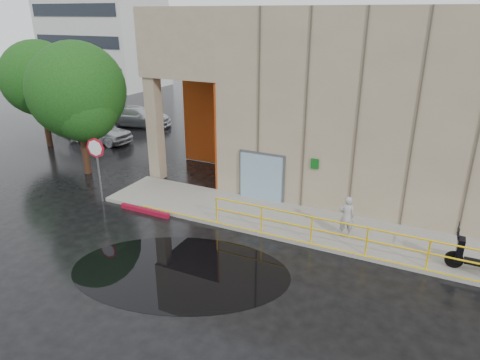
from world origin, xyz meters
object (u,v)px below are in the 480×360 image
Objects in this scene: stop_sign at (97,156)px; tree_near at (79,95)px; red_curb at (145,211)px; car_a at (99,131)px; tree_far at (41,81)px; car_b at (73,122)px; person at (346,216)px; car_c at (137,116)px.

stop_sign is 4.33m from tree_near.
red_curb is at bearing 13.71° from stop_sign.
tree_far is at bearing 134.12° from car_a.
car_b is 0.73× the size of tree_far.
person is at bearing 9.64° from red_curb.
car_b is at bearing 126.74° from car_c.
tree_near is at bearing -142.81° from car_a.
car_c is 10.55m from tree_near.
tree_near reaches higher than stop_sign.
car_c is at bearing -19.70° from car_b.
stop_sign is 0.66× the size of car_a.
car_a is at bearing -87.31° from car_b.
car_a is at bearing 172.01° from car_c.
stop_sign is 13.60m from car_c.
stop_sign is 1.21× the size of red_curb.
car_b is at bearing -40.29° from person.
car_a is 0.69× the size of tree_far.
tree_far reaches higher than stop_sign.
car_c reaches higher than red_curb.
car_a is (-9.04, 7.23, 0.66)m from red_curb.
person is at bearing -134.63° from car_c.
tree_near is 1.04× the size of tree_far.
tree_near is at bearing -170.16° from car_c.
tree_far is (-19.13, 3.82, 3.05)m from person.
car_a is 4.42m from car_c.
stop_sign is 0.58× the size of car_c.
person is 0.54× the size of stop_sign.
car_b is 0.71× the size of tree_near.
stop_sign is at bearing -162.50° from car_c.
tree_near is (3.60, -4.74, 3.31)m from car_a.
red_curb is 11.59m from car_a.
red_curb is 0.55× the size of car_a.
red_curb is 0.38× the size of tree_far.
car_b is (-12.29, 8.20, 0.68)m from red_curb.
person is 0.31× the size of car_c.
tree_far is at bearing 151.55° from car_c.
tree_far is (-11.15, 5.18, 3.88)m from red_curb.
car_b is at bearing 110.70° from tree_far.
tree_far reaches higher than person.
car_c is (-9.52, 11.62, 0.63)m from red_curb.
car_c is (-0.48, 4.39, -0.03)m from car_a.
tree_far reaches higher than red_curb.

